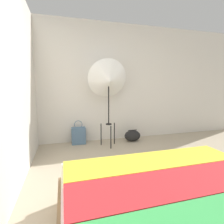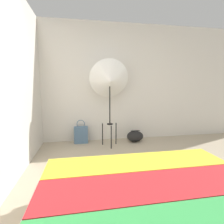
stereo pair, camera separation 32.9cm
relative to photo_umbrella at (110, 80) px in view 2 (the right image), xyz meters
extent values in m
plane|color=tan|center=(-0.14, -1.94, -1.34)|extent=(14.00, 14.00, 0.00)
cube|color=silver|center=(-0.14, 0.48, -0.04)|extent=(8.00, 0.05, 2.60)
cube|color=silver|center=(-1.43, -0.94, -0.04)|extent=(0.05, 8.00, 2.60)
cube|color=white|center=(-0.04, -2.51, -0.98)|extent=(1.77, 1.75, 0.17)
cube|color=red|center=(-0.04, -2.30, -0.88)|extent=(1.73, 0.41, 0.04)
cube|color=gold|center=(-0.04, -1.88, -0.88)|extent=(1.73, 0.41, 0.04)
cylinder|color=black|center=(0.00, -0.17, -1.11)|extent=(0.02, 0.02, 0.46)
cylinder|color=black|center=(-0.15, 0.08, -1.11)|extent=(0.02, 0.02, 0.46)
cylinder|color=black|center=(0.15, 0.08, -1.11)|extent=(0.02, 0.02, 0.46)
cylinder|color=black|center=(0.00, 0.00, -0.88)|extent=(0.12, 0.12, 0.02)
cylinder|color=black|center=(0.00, 0.00, -0.44)|extent=(0.02, 0.02, 0.89)
cone|color=white|center=(0.00, 0.00, 0.01)|extent=(0.80, 0.45, 0.83)
cube|color=slate|center=(-0.59, 0.30, -1.16)|extent=(0.29, 0.16, 0.36)
torus|color=slate|center=(-0.59, 0.30, -0.92)|extent=(0.17, 0.01, 0.17)
ellipsoid|color=black|center=(0.60, 0.17, -1.22)|extent=(0.37, 0.25, 0.25)
cube|color=black|center=(0.60, 0.17, -1.09)|extent=(0.20, 0.04, 0.01)
camera|label=1|loc=(-0.89, -3.38, -0.13)|focal=28.00mm
camera|label=2|loc=(-0.57, -3.45, -0.13)|focal=28.00mm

